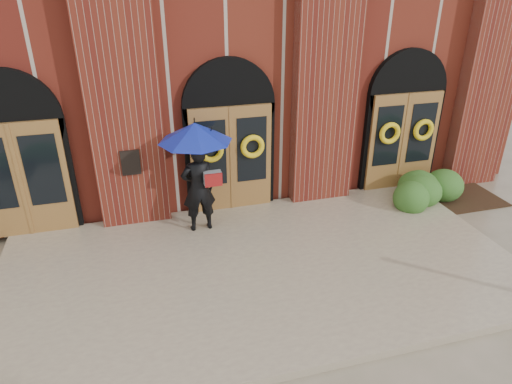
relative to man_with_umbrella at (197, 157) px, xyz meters
name	(u,v)px	position (x,y,z in m)	size (l,w,h in m)	color
ground	(264,276)	(0.91, -1.90, -1.86)	(90.00, 90.00, 0.00)	gray
landing	(262,268)	(0.91, -1.75, -1.78)	(10.00, 5.30, 0.15)	tan
church_building	(189,33)	(0.91, 6.89, 1.64)	(16.20, 12.53, 7.00)	#5E2114
man_with_umbrella	(197,157)	(0.00, 0.00, 0.00)	(1.62, 1.62, 2.44)	black
hedge_wall_right	(441,189)	(6.11, -0.10, -1.48)	(2.99, 1.19, 0.77)	#2D561E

